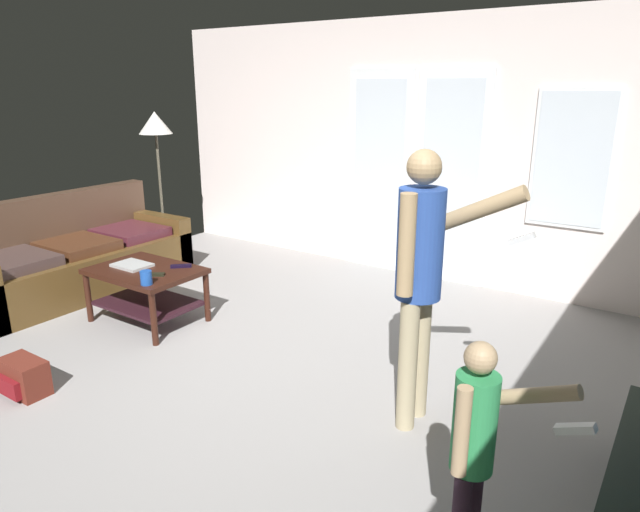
# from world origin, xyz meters

# --- Properties ---
(ground_plane) EXTENTS (5.92, 5.58, 0.02)m
(ground_plane) POSITION_xyz_m (0.00, 0.00, -0.01)
(ground_plane) COLOR gray
(wall_back_with_doors) EXTENTS (5.92, 0.09, 2.59)m
(wall_back_with_doors) POSITION_xyz_m (0.04, 2.76, 1.26)
(wall_back_with_doors) COLOR white
(wall_back_with_doors) RESTS_ON ground_plane
(leather_couch) EXTENTS (0.88, 2.14, 0.90)m
(leather_couch) POSITION_xyz_m (-2.38, 0.44, 0.30)
(leather_couch) COLOR brown
(leather_couch) RESTS_ON ground_plane
(coffee_table) EXTENTS (0.89, 0.63, 0.46)m
(coffee_table) POSITION_xyz_m (-1.18, 0.32, 0.34)
(coffee_table) COLOR #32170F
(coffee_table) RESTS_ON ground_plane
(person_adult) EXTENTS (0.68, 0.44, 1.60)m
(person_adult) POSITION_xyz_m (1.31, 0.21, 0.96)
(person_adult) COLOR tan
(person_adult) RESTS_ON ground_plane
(person_child) EXTENTS (0.48, 0.28, 1.04)m
(person_child) POSITION_xyz_m (1.96, -0.69, 0.63)
(person_child) COLOR #2A1B27
(person_child) RESTS_ON ground_plane
(floor_lamp) EXTENTS (0.37, 0.37, 1.63)m
(floor_lamp) POSITION_xyz_m (-2.67, 1.80, 1.42)
(floor_lamp) COLOR #3C372B
(floor_lamp) RESTS_ON ground_plane
(backpack) EXTENTS (0.32, 0.22, 0.23)m
(backpack) POSITION_xyz_m (-0.91, -0.91, 0.11)
(backpack) COLOR #5E241A
(backpack) RESTS_ON ground_plane
(laptop_closed) EXTENTS (0.31, 0.23, 0.02)m
(laptop_closed) POSITION_xyz_m (-1.32, 0.30, 0.48)
(laptop_closed) COLOR #AEB1B1
(laptop_closed) RESTS_ON coffee_table
(cup_near_edge) EXTENTS (0.09, 0.09, 0.11)m
(cup_near_edge) POSITION_xyz_m (-0.86, 0.07, 0.52)
(cup_near_edge) COLOR #1B48A2
(cup_near_edge) RESTS_ON coffee_table
(tv_remote_black) EXTENTS (0.17, 0.14, 0.02)m
(tv_remote_black) POSITION_xyz_m (-0.98, 0.24, 0.47)
(tv_remote_black) COLOR black
(tv_remote_black) RESTS_ON coffee_table
(dvd_remote_slim) EXTENTS (0.16, 0.15, 0.02)m
(dvd_remote_slim) POSITION_xyz_m (-0.96, 0.51, 0.47)
(dvd_remote_slim) COLOR black
(dvd_remote_slim) RESTS_ON coffee_table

